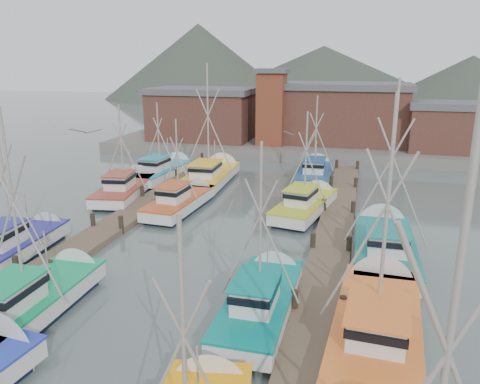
% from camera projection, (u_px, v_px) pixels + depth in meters
% --- Properties ---
extents(ground, '(260.00, 260.00, 0.00)m').
position_uv_depth(ground, '(181.00, 279.00, 23.40)').
color(ground, '#536461').
rests_on(ground, ground).
extents(dock_left, '(2.30, 46.00, 1.50)m').
position_uv_depth(dock_left, '(99.00, 235.00, 28.84)').
color(dock_left, brown).
rests_on(dock_left, ground).
extents(dock_right, '(2.30, 46.00, 1.50)m').
position_uv_depth(dock_right, '(329.00, 258.00, 25.38)').
color(dock_right, brown).
rests_on(dock_right, ground).
extents(quay, '(44.00, 16.00, 1.20)m').
position_uv_depth(quay, '(293.00, 145.00, 57.67)').
color(quay, slate).
rests_on(quay, ground).
extents(shed_left, '(12.72, 8.48, 6.20)m').
position_uv_depth(shed_left, '(203.00, 113.00, 57.52)').
color(shed_left, brown).
rests_on(shed_left, quay).
extents(shed_center, '(14.84, 9.54, 6.90)m').
position_uv_depth(shed_center, '(344.00, 113.00, 55.08)').
color(shed_center, brown).
rests_on(shed_center, quay).
extents(shed_right, '(8.48, 6.36, 5.20)m').
position_uv_depth(shed_right, '(448.00, 126.00, 49.80)').
color(shed_right, brown).
rests_on(shed_right, quay).
extents(lookout_tower, '(3.60, 3.60, 8.50)m').
position_uv_depth(lookout_tower, '(271.00, 107.00, 53.10)').
color(lookout_tower, brown).
rests_on(lookout_tower, quay).
extents(distant_hills, '(175.00, 140.00, 42.00)m').
position_uv_depth(distant_hills, '(294.00, 97.00, 140.63)').
color(distant_hills, '#3D463B').
rests_on(distant_hills, ground).
extents(boat_4, '(3.82, 8.73, 9.65)m').
position_uv_depth(boat_4, '(37.00, 299.00, 20.12)').
color(boat_4, black).
rests_on(boat_4, ground).
extents(boat_5, '(3.31, 8.27, 8.27)m').
position_uv_depth(boat_5, '(263.00, 299.00, 20.11)').
color(boat_5, black).
rests_on(boat_5, ground).
extents(boat_6, '(3.48, 8.08, 8.63)m').
position_uv_depth(boat_6, '(21.00, 244.00, 26.19)').
color(boat_6, black).
rests_on(boat_6, ground).
extents(boat_7, '(4.29, 10.16, 10.53)m').
position_uv_depth(boat_7, '(377.00, 321.00, 18.35)').
color(boat_7, black).
rests_on(boat_7, ground).
extents(boat_8, '(3.02, 8.37, 7.37)m').
position_uv_depth(boat_8, '(183.00, 201.00, 34.22)').
color(boat_8, black).
rests_on(boat_8, ground).
extents(boat_9, '(4.12, 8.84, 8.01)m').
position_uv_depth(boat_9, '(307.00, 204.00, 33.45)').
color(boat_9, black).
rests_on(boat_9, ground).
extents(boat_10, '(4.19, 9.42, 8.15)m').
position_uv_depth(boat_10, '(127.00, 188.00, 37.79)').
color(boat_10, black).
rests_on(boat_10, ground).
extents(boat_11, '(4.35, 9.94, 10.71)m').
position_uv_depth(boat_11, '(384.00, 244.00, 26.07)').
color(boat_11, black).
rests_on(boat_11, ground).
extents(boat_12, '(4.56, 10.51, 11.39)m').
position_uv_depth(boat_12, '(212.00, 175.00, 41.74)').
color(boat_12, black).
rests_on(boat_12, ground).
extents(boat_13, '(3.46, 9.32, 8.49)m').
position_uv_depth(boat_13, '(315.00, 172.00, 42.90)').
color(boat_13, black).
rests_on(boat_13, ground).
extents(boat_14, '(3.39, 9.39, 7.80)m').
position_uv_depth(boat_14, '(164.00, 171.00, 43.67)').
color(boat_14, black).
rests_on(boat_14, ground).
extents(gull_near, '(1.54, 0.66, 0.24)m').
position_uv_depth(gull_near, '(86.00, 132.00, 20.83)').
color(gull_near, gray).
rests_on(gull_near, ground).
extents(gull_far, '(1.52, 0.66, 0.24)m').
position_uv_depth(gull_far, '(295.00, 134.00, 26.90)').
color(gull_far, gray).
rests_on(gull_far, ground).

